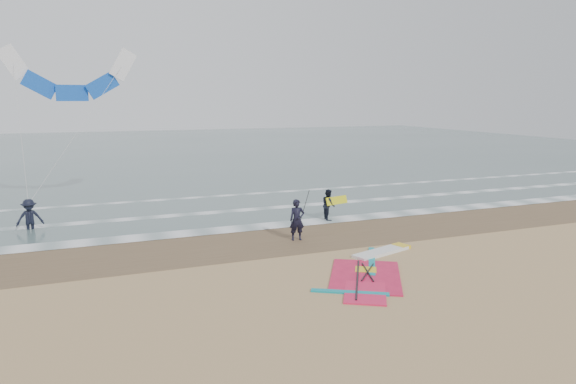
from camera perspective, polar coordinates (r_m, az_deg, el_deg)
name	(u,v)px	position (r m, az deg, el deg)	size (l,w,h in m)	color
ground	(352,283)	(17.05, 7.15, -10.05)	(120.00, 120.00, 0.00)	tan
sea_water	(159,150)	(62.78, -14.12, 4.55)	(120.00, 80.00, 0.02)	#47605E
wet_sand_band	(286,238)	(22.25, -0.21, -5.10)	(120.00, 5.00, 0.01)	brown
foam_waterline	(255,216)	(26.31, -3.68, -2.65)	(120.00, 9.15, 0.02)	white
windsurf_rig	(372,269)	(18.41, 9.28, -8.43)	(5.65, 5.35, 0.14)	white
person_standing	(297,220)	(21.69, 1.01, -3.12)	(0.64, 0.42, 1.76)	black
person_walking	(328,205)	(25.40, 4.52, -1.41)	(0.75, 0.58, 1.54)	black
person_wading	(29,211)	(26.15, -26.83, -1.89)	(1.16, 0.66, 1.79)	black
held_pole	(304,210)	(21.71, 1.75, -2.00)	(0.17, 0.86, 1.82)	black
carried_kiteboard	(337,200)	(25.45, 5.43, -0.94)	(1.30, 0.51, 0.39)	yellow
surf_kite	(71,78)	(29.91, -22.98, 11.56)	(6.85, 4.57, 7.48)	white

